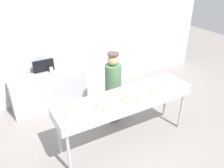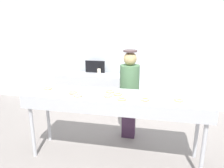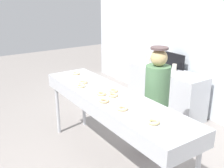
% 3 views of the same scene
% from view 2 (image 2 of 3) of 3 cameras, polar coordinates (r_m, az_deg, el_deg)
% --- Properties ---
extents(ground_plane, '(16.00, 16.00, 0.00)m').
position_cam_2_polar(ground_plane, '(3.63, 0.61, -18.81)').
color(ground_plane, gray).
extents(back_wall, '(8.00, 0.12, 2.89)m').
position_cam_2_polar(back_wall, '(5.40, 5.75, 9.19)').
color(back_wall, silver).
rests_on(back_wall, ground).
extents(fryer_conveyor, '(2.72, 0.66, 1.05)m').
position_cam_2_polar(fryer_conveyor, '(3.19, 0.66, -4.59)').
color(fryer_conveyor, '#B7BABF').
rests_on(fryer_conveyor, ground).
extents(plain_donut_0, '(0.18, 0.18, 0.03)m').
position_cam_2_polar(plain_donut_0, '(3.07, -1.14, -3.07)').
color(plain_donut_0, '#F3C588').
rests_on(plain_donut_0, fryer_conveyor).
extents(plain_donut_1, '(0.18, 0.18, 0.03)m').
position_cam_2_polar(plain_donut_1, '(3.12, -9.14, -3.00)').
color(plain_donut_1, beige).
rests_on(plain_donut_1, fryer_conveyor).
extents(plain_donut_2, '(0.18, 0.18, 0.03)m').
position_cam_2_polar(plain_donut_2, '(3.26, -10.50, -2.24)').
color(plain_donut_2, '#E9C187').
rests_on(plain_donut_2, fryer_conveyor).
extents(plain_donut_3, '(0.14, 0.14, 0.03)m').
position_cam_2_polar(plain_donut_3, '(3.26, -0.54, -1.96)').
color(plain_donut_3, '#F9C786').
rests_on(plain_donut_3, fryer_conveyor).
extents(plain_donut_4, '(0.17, 0.17, 0.03)m').
position_cam_2_polar(plain_donut_4, '(3.03, 17.47, -4.09)').
color(plain_donut_4, '#EDD28C').
rests_on(plain_donut_4, fryer_conveyor).
extents(plain_donut_5, '(0.15, 0.15, 0.03)m').
position_cam_2_polar(plain_donut_5, '(2.94, 2.66, -3.99)').
color(plain_donut_5, '#F9C686').
rests_on(plain_donut_5, fryer_conveyor).
extents(plain_donut_6, '(0.18, 0.18, 0.03)m').
position_cam_2_polar(plain_donut_6, '(2.96, 8.83, -4.03)').
color(plain_donut_6, '#F9CB8D').
rests_on(plain_donut_6, fryer_conveyor).
extents(plain_donut_7, '(0.17, 0.17, 0.03)m').
position_cam_2_polar(plain_donut_7, '(3.14, 1.56, -2.65)').
color(plain_donut_7, '#F2CB85').
rests_on(plain_donut_7, fryer_conveyor).
extents(plain_donut_8, '(0.18, 0.18, 0.03)m').
position_cam_2_polar(plain_donut_8, '(3.56, -16.76, -1.10)').
color(plain_donut_8, '#F4C88D').
rests_on(plain_donut_8, fryer_conveyor).
extents(worker_baker, '(0.35, 0.35, 1.63)m').
position_cam_2_polar(worker_baker, '(3.82, 4.69, -1.43)').
color(worker_baker, '#3E263F').
rests_on(worker_baker, ground).
extents(prep_counter, '(1.77, 0.54, 0.87)m').
position_cam_2_polar(prep_counter, '(5.36, -5.10, -1.92)').
color(prep_counter, '#B7BABF').
rests_on(prep_counter, ground).
extents(paper_cup_0, '(0.09, 0.09, 0.13)m').
position_cam_2_polar(paper_cup_0, '(5.28, -3.51, 3.42)').
color(paper_cup_0, beige).
rests_on(paper_cup_0, prep_counter).
extents(paper_cup_1, '(0.09, 0.09, 0.13)m').
position_cam_2_polar(paper_cup_1, '(5.44, -10.78, 3.55)').
color(paper_cup_1, beige).
rests_on(paper_cup_1, prep_counter).
extents(paper_cup_2, '(0.09, 0.09, 0.13)m').
position_cam_2_polar(paper_cup_2, '(5.57, -12.29, 3.75)').
color(paper_cup_2, beige).
rests_on(paper_cup_2, prep_counter).
extents(menu_display, '(0.50, 0.04, 0.30)m').
position_cam_2_polar(menu_display, '(5.42, -4.57, 4.67)').
color(menu_display, black).
rests_on(menu_display, prep_counter).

